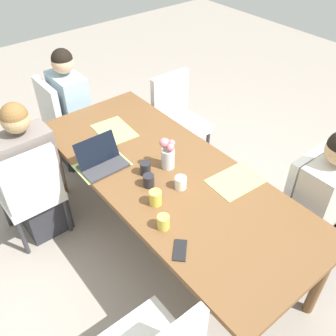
{
  "coord_description": "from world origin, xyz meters",
  "views": [
    {
      "loc": [
        -1.55,
        1.24,
        2.45
      ],
      "look_at": [
        0.0,
        0.0,
        0.8
      ],
      "focal_mm": 39.86,
      "sensor_mm": 36.0,
      "label": 1
    }
  ],
  "objects_px": {
    "dining_table": "(168,181)",
    "chair_head_right_left_mid": "(63,118)",
    "person_head_right_left_mid": "(73,115)",
    "coffee_mug_centre_right": "(149,181)",
    "person_near_left_near": "(318,211)",
    "coffee_mug_far_left": "(181,183)",
    "phone_black": "(180,250)",
    "person_far_left_far": "(33,179)",
    "coffee_mug_near_right": "(155,198)",
    "chair_near_left_near": "(313,204)",
    "laptop_far_left_far": "(101,161)",
    "chair_near_right_near": "(177,116)",
    "chair_far_left_far": "(31,190)",
    "coffee_mug_centre_left": "(163,222)",
    "flower_vase": "(168,153)",
    "coffee_mug_near_left": "(145,168)"
  },
  "relations": [
    {
      "from": "dining_table",
      "to": "chair_head_right_left_mid",
      "type": "height_order",
      "value": "chair_head_right_left_mid"
    },
    {
      "from": "person_head_right_left_mid",
      "to": "coffee_mug_centre_right",
      "type": "bearing_deg",
      "value": 173.75
    },
    {
      "from": "person_near_left_near",
      "to": "coffee_mug_centre_right",
      "type": "bearing_deg",
      "value": 50.22
    },
    {
      "from": "coffee_mug_far_left",
      "to": "phone_black",
      "type": "height_order",
      "value": "coffee_mug_far_left"
    },
    {
      "from": "person_far_left_far",
      "to": "coffee_mug_near_right",
      "type": "xyz_separation_m",
      "value": [
        -1.0,
        -0.45,
        0.28
      ]
    },
    {
      "from": "chair_near_left_near",
      "to": "phone_black",
      "type": "bearing_deg",
      "value": 82.91
    },
    {
      "from": "laptop_far_left_far",
      "to": "coffee_mug_near_right",
      "type": "relative_size",
      "value": 3.15
    },
    {
      "from": "person_head_right_left_mid",
      "to": "phone_black",
      "type": "relative_size",
      "value": 7.97
    },
    {
      "from": "dining_table",
      "to": "chair_near_right_near",
      "type": "height_order",
      "value": "chair_near_right_near"
    },
    {
      "from": "chair_far_left_far",
      "to": "chair_near_right_near",
      "type": "height_order",
      "value": "same"
    },
    {
      "from": "dining_table",
      "to": "coffee_mug_centre_left",
      "type": "height_order",
      "value": "coffee_mug_centre_left"
    },
    {
      "from": "chair_far_left_far",
      "to": "person_head_right_left_mid",
      "type": "bearing_deg",
      "value": -45.47
    },
    {
      "from": "flower_vase",
      "to": "coffee_mug_near_right",
      "type": "xyz_separation_m",
      "value": [
        -0.24,
        0.29,
        -0.07
      ]
    },
    {
      "from": "chair_head_right_left_mid",
      "to": "chair_near_right_near",
      "type": "relative_size",
      "value": 1.0
    },
    {
      "from": "dining_table",
      "to": "phone_black",
      "type": "height_order",
      "value": "phone_black"
    },
    {
      "from": "coffee_mug_far_left",
      "to": "coffee_mug_centre_right",
      "type": "bearing_deg",
      "value": 46.47
    },
    {
      "from": "person_head_right_left_mid",
      "to": "coffee_mug_centre_left",
      "type": "distance_m",
      "value": 1.88
    },
    {
      "from": "chair_near_left_near",
      "to": "person_near_left_near",
      "type": "xyz_separation_m",
      "value": [
        -0.07,
        0.06,
        0.03
      ]
    },
    {
      "from": "person_head_right_left_mid",
      "to": "coffee_mug_centre_right",
      "type": "height_order",
      "value": "person_head_right_left_mid"
    },
    {
      "from": "dining_table",
      "to": "laptop_far_left_far",
      "type": "bearing_deg",
      "value": 41.18
    },
    {
      "from": "person_near_left_near",
      "to": "coffee_mug_near_left",
      "type": "distance_m",
      "value": 1.27
    },
    {
      "from": "chair_head_right_left_mid",
      "to": "coffee_mug_near_left",
      "type": "relative_size",
      "value": 9.45
    },
    {
      "from": "dining_table",
      "to": "chair_near_right_near",
      "type": "distance_m",
      "value": 1.18
    },
    {
      "from": "coffee_mug_near_left",
      "to": "phone_black",
      "type": "relative_size",
      "value": 0.64
    },
    {
      "from": "flower_vase",
      "to": "coffee_mug_centre_left",
      "type": "relative_size",
      "value": 2.82
    },
    {
      "from": "person_near_left_near",
      "to": "laptop_far_left_far",
      "type": "bearing_deg",
      "value": 42.74
    },
    {
      "from": "chair_near_left_near",
      "to": "coffee_mug_near_right",
      "type": "bearing_deg",
      "value": 63.28
    },
    {
      "from": "chair_near_left_near",
      "to": "chair_head_right_left_mid",
      "type": "distance_m",
      "value": 2.41
    },
    {
      "from": "person_far_left_far",
      "to": "laptop_far_left_far",
      "type": "height_order",
      "value": "person_far_left_far"
    },
    {
      "from": "dining_table",
      "to": "coffee_mug_centre_right",
      "type": "relative_size",
      "value": 26.51
    },
    {
      "from": "flower_vase",
      "to": "coffee_mug_centre_left",
      "type": "height_order",
      "value": "flower_vase"
    },
    {
      "from": "chair_head_right_left_mid",
      "to": "flower_vase",
      "type": "bearing_deg",
      "value": -174.68
    },
    {
      "from": "person_far_left_far",
      "to": "dining_table",
      "type": "bearing_deg",
      "value": -139.44
    },
    {
      "from": "dining_table",
      "to": "chair_near_left_near",
      "type": "distance_m",
      "value": 1.09
    },
    {
      "from": "phone_black",
      "to": "chair_head_right_left_mid",
      "type": "bearing_deg",
      "value": -142.61
    },
    {
      "from": "person_far_left_far",
      "to": "phone_black",
      "type": "bearing_deg",
      "value": -166.49
    },
    {
      "from": "chair_near_left_near",
      "to": "coffee_mug_near_right",
      "type": "distance_m",
      "value": 1.21
    },
    {
      "from": "chair_near_right_near",
      "to": "coffee_mug_near_left",
      "type": "height_order",
      "value": "chair_near_right_near"
    },
    {
      "from": "dining_table",
      "to": "coffee_mug_near_right",
      "type": "relative_size",
      "value": 22.92
    },
    {
      "from": "chair_near_left_near",
      "to": "coffee_mug_near_left",
      "type": "relative_size",
      "value": 9.45
    },
    {
      "from": "person_far_left_far",
      "to": "person_head_right_left_mid",
      "type": "bearing_deg",
      "value": -46.15
    },
    {
      "from": "laptop_far_left_far",
      "to": "person_far_left_far",
      "type": "bearing_deg",
      "value": 40.06
    },
    {
      "from": "coffee_mug_centre_left",
      "to": "coffee_mug_far_left",
      "type": "distance_m",
      "value": 0.37
    },
    {
      "from": "coffee_mug_centre_left",
      "to": "phone_black",
      "type": "bearing_deg",
      "value": 169.94
    },
    {
      "from": "person_near_left_near",
      "to": "phone_black",
      "type": "distance_m",
      "value": 1.15
    },
    {
      "from": "chair_head_right_left_mid",
      "to": "coffee_mug_centre_left",
      "type": "height_order",
      "value": "chair_head_right_left_mid"
    },
    {
      "from": "dining_table",
      "to": "coffee_mug_near_right",
      "type": "distance_m",
      "value": 0.33
    },
    {
      "from": "laptop_far_left_far",
      "to": "coffee_mug_centre_right",
      "type": "height_order",
      "value": "laptop_far_left_far"
    },
    {
      "from": "chair_near_right_near",
      "to": "coffee_mug_centre_left",
      "type": "relative_size",
      "value": 9.79
    },
    {
      "from": "coffee_mug_near_right",
      "to": "chair_far_left_far",
      "type": "bearing_deg",
      "value": 28.98
    }
  ]
}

